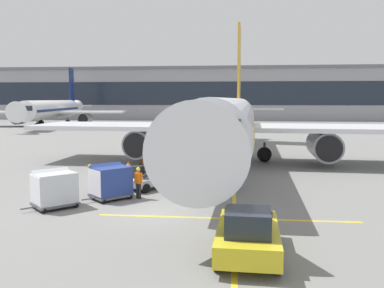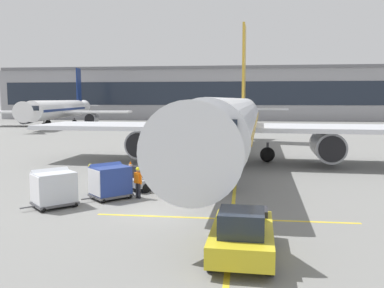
{
  "view_description": "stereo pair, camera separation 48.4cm",
  "coord_description": "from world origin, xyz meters",
  "px_view_note": "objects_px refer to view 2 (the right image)",
  "views": [
    {
      "loc": [
        3.41,
        -19.33,
        5.44
      ],
      "look_at": [
        1.01,
        4.2,
        2.84
      ],
      "focal_mm": 38.44,
      "sensor_mm": 36.0,
      "label": 1
    },
    {
      "loc": [
        3.89,
        -19.28,
        5.44
      ],
      "look_at": [
        1.01,
        4.2,
        2.84
      ],
      "focal_mm": 38.44,
      "sensor_mm": 36.0,
      "label": 2
    }
  ],
  "objects_px": {
    "baggage_cart_second": "(54,187)",
    "pushback_tug": "(242,234)",
    "parked_airplane": "(234,122)",
    "distant_airplane": "(60,110)",
    "safety_cone_engine_keepout": "(130,166)",
    "belt_loader": "(157,173)",
    "ground_crew_by_carts": "(138,180)",
    "ground_crew_by_loader": "(91,177)",
    "baggage_cart_lead": "(110,180)",
    "safety_cone_wingtip": "(147,159)"
  },
  "relations": [
    {
      "from": "ground_crew_by_loader",
      "to": "ground_crew_by_carts",
      "type": "height_order",
      "value": "same"
    },
    {
      "from": "baggage_cart_lead",
      "to": "baggage_cart_second",
      "type": "height_order",
      "value": "same"
    },
    {
      "from": "ground_crew_by_loader",
      "to": "distant_airplane",
      "type": "bearing_deg",
      "value": 116.24
    },
    {
      "from": "baggage_cart_second",
      "to": "pushback_tug",
      "type": "relative_size",
      "value": 0.57
    },
    {
      "from": "baggage_cart_lead",
      "to": "baggage_cart_second",
      "type": "relative_size",
      "value": 1.0
    },
    {
      "from": "baggage_cart_lead",
      "to": "distant_airplane",
      "type": "relative_size",
      "value": 0.07
    },
    {
      "from": "parked_airplane",
      "to": "belt_loader",
      "type": "distance_m",
      "value": 11.71
    },
    {
      "from": "belt_loader",
      "to": "ground_crew_by_loader",
      "type": "height_order",
      "value": "belt_loader"
    },
    {
      "from": "belt_loader",
      "to": "safety_cone_engine_keepout",
      "type": "bearing_deg",
      "value": 119.7
    },
    {
      "from": "ground_crew_by_carts",
      "to": "distant_airplane",
      "type": "xyz_separation_m",
      "value": [
        -30.81,
        57.21,
        2.31
      ]
    },
    {
      "from": "parked_airplane",
      "to": "distant_airplane",
      "type": "bearing_deg",
      "value": 129.23
    },
    {
      "from": "distant_airplane",
      "to": "parked_airplane",
      "type": "bearing_deg",
      "value": -50.77
    },
    {
      "from": "ground_crew_by_carts",
      "to": "baggage_cart_second",
      "type": "bearing_deg",
      "value": -149.16
    },
    {
      "from": "belt_loader",
      "to": "baggage_cart_second",
      "type": "relative_size",
      "value": 1.92
    },
    {
      "from": "safety_cone_engine_keepout",
      "to": "safety_cone_wingtip",
      "type": "xyz_separation_m",
      "value": [
        0.53,
        3.32,
        0.03
      ]
    },
    {
      "from": "belt_loader",
      "to": "pushback_tug",
      "type": "bearing_deg",
      "value": -63.86
    },
    {
      "from": "baggage_cart_lead",
      "to": "distant_airplane",
      "type": "height_order",
      "value": "distant_airplane"
    },
    {
      "from": "belt_loader",
      "to": "safety_cone_engine_keepout",
      "type": "relative_size",
      "value": 6.58
    },
    {
      "from": "parked_airplane",
      "to": "pushback_tug",
      "type": "xyz_separation_m",
      "value": [
        0.75,
        -21.22,
        -2.7
      ]
    },
    {
      "from": "safety_cone_engine_keepout",
      "to": "distant_airplane",
      "type": "relative_size",
      "value": 0.02
    },
    {
      "from": "safety_cone_engine_keepout",
      "to": "distant_airplane",
      "type": "height_order",
      "value": "distant_airplane"
    },
    {
      "from": "ground_crew_by_loader",
      "to": "baggage_cart_lead",
      "type": "bearing_deg",
      "value": -33.06
    },
    {
      "from": "ground_crew_by_loader",
      "to": "distant_airplane",
      "type": "distance_m",
      "value": 62.98
    },
    {
      "from": "parked_airplane",
      "to": "ground_crew_by_carts",
      "type": "bearing_deg",
      "value": -110.14
    },
    {
      "from": "baggage_cart_second",
      "to": "distant_airplane",
      "type": "xyz_separation_m",
      "value": [
        -27.03,
        59.47,
        2.31
      ]
    },
    {
      "from": "parked_airplane",
      "to": "belt_loader",
      "type": "relative_size",
      "value": 9.04
    },
    {
      "from": "parked_airplane",
      "to": "pushback_tug",
      "type": "bearing_deg",
      "value": -87.97
    },
    {
      "from": "pushback_tug",
      "to": "belt_loader",
      "type": "bearing_deg",
      "value": 116.14
    },
    {
      "from": "baggage_cart_lead",
      "to": "ground_crew_by_loader",
      "type": "relative_size",
      "value": 1.46
    },
    {
      "from": "parked_airplane",
      "to": "safety_cone_wingtip",
      "type": "relative_size",
      "value": 55.59
    },
    {
      "from": "parked_airplane",
      "to": "baggage_cart_second",
      "type": "distance_m",
      "value": 18.13
    },
    {
      "from": "belt_loader",
      "to": "pushback_tug",
      "type": "distance_m",
      "value": 11.97
    },
    {
      "from": "pushback_tug",
      "to": "safety_cone_wingtip",
      "type": "xyz_separation_m",
      "value": [
        -7.97,
        19.73,
        -0.44
      ]
    },
    {
      "from": "ground_crew_by_loader",
      "to": "belt_loader",
      "type": "bearing_deg",
      "value": 33.07
    },
    {
      "from": "ground_crew_by_loader",
      "to": "safety_cone_engine_keepout",
      "type": "distance_m",
      "value": 7.9
    },
    {
      "from": "baggage_cart_lead",
      "to": "distant_airplane",
      "type": "bearing_deg",
      "value": 117.03
    },
    {
      "from": "baggage_cart_second",
      "to": "distant_airplane",
      "type": "relative_size",
      "value": 0.07
    },
    {
      "from": "pushback_tug",
      "to": "safety_cone_engine_keepout",
      "type": "height_order",
      "value": "pushback_tug"
    },
    {
      "from": "baggage_cart_second",
      "to": "belt_loader",
      "type": "bearing_deg",
      "value": 51.26
    },
    {
      "from": "baggage_cart_lead",
      "to": "ground_crew_by_carts",
      "type": "height_order",
      "value": "baggage_cart_lead"
    },
    {
      "from": "parked_airplane",
      "to": "distant_airplane",
      "type": "xyz_separation_m",
      "value": [
        -35.74,
        43.77,
        -0.22
      ]
    },
    {
      "from": "baggage_cart_lead",
      "to": "safety_cone_engine_keepout",
      "type": "distance_m",
      "value": 8.95
    },
    {
      "from": "pushback_tug",
      "to": "baggage_cart_lead",
      "type": "bearing_deg",
      "value": 133.54
    },
    {
      "from": "distant_airplane",
      "to": "safety_cone_engine_keepout",
      "type": "bearing_deg",
      "value": -60.05
    },
    {
      "from": "belt_loader",
      "to": "pushback_tug",
      "type": "height_order",
      "value": "belt_loader"
    },
    {
      "from": "distant_airplane",
      "to": "ground_crew_by_loader",
      "type": "bearing_deg",
      "value": -63.76
    },
    {
      "from": "baggage_cart_lead",
      "to": "safety_cone_engine_keepout",
      "type": "height_order",
      "value": "baggage_cart_lead"
    },
    {
      "from": "baggage_cart_lead",
      "to": "ground_crew_by_loader",
      "type": "distance_m",
      "value": 1.75
    },
    {
      "from": "parked_airplane",
      "to": "safety_cone_engine_keepout",
      "type": "xyz_separation_m",
      "value": [
        -7.75,
        -4.81,
        -3.16
      ]
    },
    {
      "from": "pushback_tug",
      "to": "distant_airplane",
      "type": "relative_size",
      "value": 0.12
    }
  ]
}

